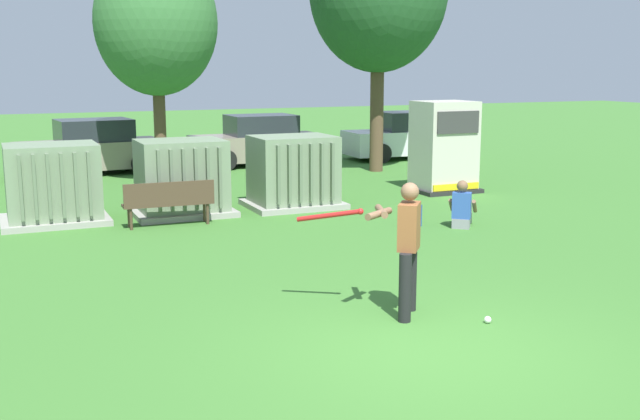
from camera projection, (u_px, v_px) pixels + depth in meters
The scene contains 14 objects.
ground_plane at pixel (431, 350), 8.67m from camera, with size 96.00×96.00×0.00m, color #3D752D.
transformer_west at pixel (53, 185), 15.54m from camera, with size 2.10×1.70×1.62m.
transformer_mid_west at pixel (182, 179), 16.40m from camera, with size 2.10×1.70×1.62m.
transformer_mid_east at pixel (293, 173), 17.33m from camera, with size 2.10×1.70×1.62m.
generator_enclosure at pixel (444, 147), 19.43m from camera, with size 1.60×1.40×2.30m.
park_bench at pixel (169, 200), 15.23m from camera, with size 1.81×0.45×0.92m.
batter at pixel (404, 242), 9.69m from camera, with size 1.41×1.21×1.74m.
sports_ball at pixel (488, 320), 9.55m from camera, with size 0.09×0.09×0.09m, color white.
seated_spectator at pixel (462, 209), 15.19m from camera, with size 0.72×0.76×0.96m.
backpack at pixel (412, 216), 15.29m from camera, with size 0.36×0.32×0.44m.
tree_center_left at pixel (156, 23), 20.35m from camera, with size 3.28×3.28×6.26m.
parked_car_left_of_center at pixel (91, 149), 22.68m from camera, with size 4.34×2.21×1.62m.
parked_car_right_of_center at pixel (258, 142), 24.68m from camera, with size 4.22×1.95×1.62m.
parked_car_rightmost at pixel (406, 137), 26.44m from camera, with size 4.27×2.06×1.62m.
Camera 1 is at (-4.42, -7.04, 3.18)m, focal length 42.83 mm.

